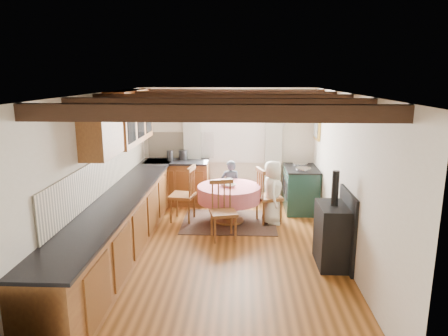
{
  "coord_description": "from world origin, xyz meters",
  "views": [
    {
      "loc": [
        0.29,
        -5.73,
        2.65
      ],
      "look_at": [
        0.0,
        0.8,
        1.15
      ],
      "focal_mm": 32.57,
      "sensor_mm": 36.0,
      "label": 1
    }
  ],
  "objects_px": {
    "dining_table": "(229,204)",
    "child_right": "(272,192)",
    "chair_left": "(182,193)",
    "chair_right": "(269,195)",
    "cast_iron_stove": "(333,219)",
    "chair_near": "(223,211)",
    "cup": "(229,181)",
    "child_far": "(231,186)",
    "aga_range": "(301,189)"
  },
  "relations": [
    {
      "from": "child_far",
      "to": "cup",
      "type": "relative_size",
      "value": 10.13
    },
    {
      "from": "chair_left",
      "to": "cast_iron_stove",
      "type": "bearing_deg",
      "value": 63.09
    },
    {
      "from": "chair_right",
      "to": "child_right",
      "type": "bearing_deg",
      "value": -153.04
    },
    {
      "from": "chair_left",
      "to": "aga_range",
      "type": "xyz_separation_m",
      "value": [
        2.27,
        0.7,
        -0.08
      ]
    },
    {
      "from": "dining_table",
      "to": "child_right",
      "type": "bearing_deg",
      "value": 0.19
    },
    {
      "from": "chair_left",
      "to": "cup",
      "type": "relative_size",
      "value": 10.16
    },
    {
      "from": "chair_near",
      "to": "chair_left",
      "type": "distance_m",
      "value": 1.16
    },
    {
      "from": "aga_range",
      "to": "child_far",
      "type": "height_order",
      "value": "child_far"
    },
    {
      "from": "dining_table",
      "to": "child_right",
      "type": "xyz_separation_m",
      "value": [
        0.79,
        0.0,
        0.24
      ]
    },
    {
      "from": "cast_iron_stove",
      "to": "chair_near",
      "type": "bearing_deg",
      "value": 151.38
    },
    {
      "from": "chair_near",
      "to": "chair_left",
      "type": "relative_size",
      "value": 0.94
    },
    {
      "from": "chair_near",
      "to": "cup",
      "type": "distance_m",
      "value": 1.02
    },
    {
      "from": "aga_range",
      "to": "child_right",
      "type": "distance_m",
      "value": 0.99
    },
    {
      "from": "cup",
      "to": "child_right",
      "type": "bearing_deg",
      "value": -14.14
    },
    {
      "from": "chair_right",
      "to": "aga_range",
      "type": "height_order",
      "value": "chair_right"
    },
    {
      "from": "child_right",
      "to": "cast_iron_stove",
      "type": "bearing_deg",
      "value": -153.56
    },
    {
      "from": "dining_table",
      "to": "chair_near",
      "type": "xyz_separation_m",
      "value": [
        -0.07,
        -0.78,
        0.14
      ]
    },
    {
      "from": "chair_near",
      "to": "cast_iron_stove",
      "type": "relative_size",
      "value": 0.71
    },
    {
      "from": "child_far",
      "to": "chair_right",
      "type": "bearing_deg",
      "value": 141.55
    },
    {
      "from": "chair_near",
      "to": "chair_left",
      "type": "xyz_separation_m",
      "value": [
        -0.8,
        0.84,
        0.03
      ]
    },
    {
      "from": "child_right",
      "to": "cup",
      "type": "distance_m",
      "value": 0.84
    },
    {
      "from": "cast_iron_stove",
      "to": "child_far",
      "type": "bearing_deg",
      "value": 123.61
    },
    {
      "from": "cast_iron_stove",
      "to": "child_far",
      "type": "relative_size",
      "value": 1.33
    },
    {
      "from": "chair_near",
      "to": "cup",
      "type": "relative_size",
      "value": 9.52
    },
    {
      "from": "chair_left",
      "to": "cup",
      "type": "height_order",
      "value": "chair_left"
    },
    {
      "from": "cast_iron_stove",
      "to": "child_far",
      "type": "height_order",
      "value": "cast_iron_stove"
    },
    {
      "from": "chair_left",
      "to": "chair_right",
      "type": "height_order",
      "value": "chair_left"
    },
    {
      "from": "chair_near",
      "to": "child_far",
      "type": "distance_m",
      "value": 1.4
    },
    {
      "from": "chair_left",
      "to": "child_far",
      "type": "relative_size",
      "value": 1.0
    },
    {
      "from": "aga_range",
      "to": "child_right",
      "type": "bearing_deg",
      "value": -128.97
    },
    {
      "from": "chair_right",
      "to": "cup",
      "type": "distance_m",
      "value": 0.79
    },
    {
      "from": "chair_near",
      "to": "cast_iron_stove",
      "type": "xyz_separation_m",
      "value": [
        1.58,
        -0.86,
        0.2
      ]
    },
    {
      "from": "aga_range",
      "to": "cast_iron_stove",
      "type": "distance_m",
      "value": 2.42
    },
    {
      "from": "dining_table",
      "to": "aga_range",
      "type": "relative_size",
      "value": 1.19
    },
    {
      "from": "chair_right",
      "to": "aga_range",
      "type": "relative_size",
      "value": 1.06
    },
    {
      "from": "chair_left",
      "to": "chair_right",
      "type": "distance_m",
      "value": 1.59
    },
    {
      "from": "chair_right",
      "to": "aga_range",
      "type": "distance_m",
      "value": 0.98
    },
    {
      "from": "chair_near",
      "to": "dining_table",
      "type": "bearing_deg",
      "value": 70.92
    },
    {
      "from": "child_far",
      "to": "cup",
      "type": "xyz_separation_m",
      "value": [
        -0.02,
        -0.41,
        0.22
      ]
    },
    {
      "from": "chair_near",
      "to": "child_far",
      "type": "bearing_deg",
      "value": 72.66
    },
    {
      "from": "dining_table",
      "to": "aga_range",
      "type": "bearing_deg",
      "value": 28.61
    },
    {
      "from": "cup",
      "to": "chair_right",
      "type": "bearing_deg",
      "value": -11.01
    },
    {
      "from": "chair_left",
      "to": "cup",
      "type": "bearing_deg",
      "value": 108.15
    },
    {
      "from": "chair_right",
      "to": "cup",
      "type": "xyz_separation_m",
      "value": [
        -0.74,
        0.14,
        0.23
      ]
    },
    {
      "from": "dining_table",
      "to": "cast_iron_stove",
      "type": "xyz_separation_m",
      "value": [
        1.51,
        -1.64,
        0.34
      ]
    },
    {
      "from": "dining_table",
      "to": "cup",
      "type": "xyz_separation_m",
      "value": [
        -0.01,
        0.2,
        0.39
      ]
    },
    {
      "from": "cast_iron_stove",
      "to": "chair_left",
      "type": "bearing_deg",
      "value": 144.34
    },
    {
      "from": "dining_table",
      "to": "chair_left",
      "type": "height_order",
      "value": "chair_left"
    },
    {
      "from": "child_far",
      "to": "child_right",
      "type": "relative_size",
      "value": 0.89
    },
    {
      "from": "chair_right",
      "to": "child_far",
      "type": "height_order",
      "value": "child_far"
    }
  ]
}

